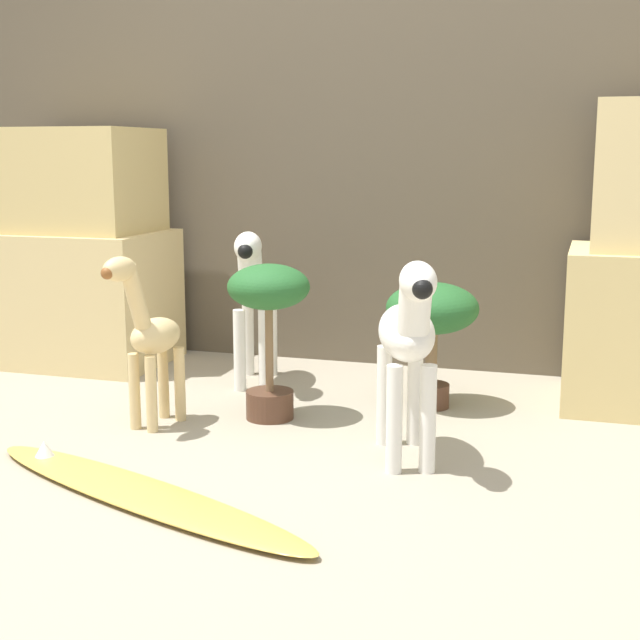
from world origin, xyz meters
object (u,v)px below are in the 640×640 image
at_px(zebra_right, 408,337).
at_px(potted_palm_front, 432,315).
at_px(surfboard, 138,492).
at_px(giraffe_figurine, 149,336).
at_px(potted_palm_back, 269,309).
at_px(zebra_left, 254,290).

xyz_separation_m(zebra_right, potted_palm_front, (-0.04, 0.63, -0.04)).
bearing_deg(surfboard, potted_palm_front, 61.53).
relative_size(zebra_right, giraffe_figurine, 1.06).
bearing_deg(giraffe_figurine, surfboard, -65.80).
relative_size(giraffe_figurine, potted_palm_back, 1.09).
xyz_separation_m(zebra_right, giraffe_figurine, (-0.94, 0.09, -0.07)).
bearing_deg(surfboard, zebra_right, 37.88).
height_order(potted_palm_front, potted_palm_back, potted_palm_back).
distance_m(zebra_right, surfboard, 0.92).
xyz_separation_m(potted_palm_front, potted_palm_back, (-0.53, -0.32, 0.05)).
bearing_deg(surfboard, zebra_left, 96.11).
bearing_deg(zebra_left, zebra_right, -42.95).
bearing_deg(potted_palm_front, potted_palm_back, -149.01).
height_order(zebra_right, surfboard, zebra_right).
height_order(zebra_right, potted_palm_front, zebra_right).
bearing_deg(zebra_left, surfboard, -83.89).
xyz_separation_m(zebra_left, potted_palm_back, (0.22, -0.43, 0.01)).
xyz_separation_m(potted_palm_front, surfboard, (-0.62, -1.15, -0.34)).
distance_m(potted_palm_back, surfboard, 0.92).
bearing_deg(zebra_right, surfboard, -142.12).
relative_size(potted_palm_back, surfboard, 0.45).
relative_size(zebra_left, giraffe_figurine, 1.06).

